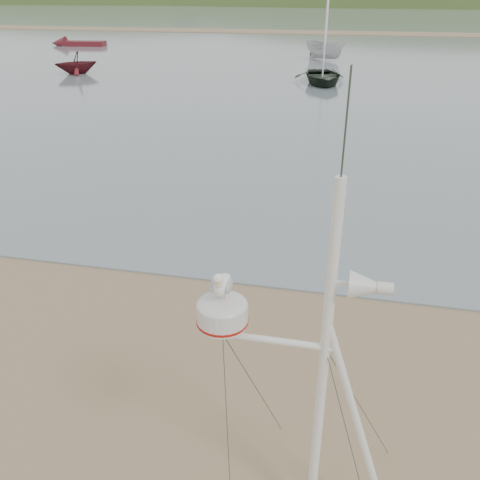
% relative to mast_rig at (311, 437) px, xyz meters
% --- Properties ---
extents(ground, '(560.00, 560.00, 0.00)m').
position_rel_mast_rig_xyz_m(ground, '(-3.27, 0.77, -1.20)').
color(ground, '#7D6548').
rests_on(ground, ground).
extents(water, '(560.00, 256.00, 0.04)m').
position_rel_mast_rig_xyz_m(water, '(-3.27, 132.77, -1.18)').
color(water, slate).
rests_on(water, ground).
extents(sandbar, '(560.00, 7.00, 0.07)m').
position_rel_mast_rig_xyz_m(sandbar, '(-3.27, 70.77, -1.13)').
color(sandbar, '#7D6548').
rests_on(sandbar, water).
extents(hill_ridge, '(620.00, 180.00, 80.00)m').
position_rel_mast_rig_xyz_m(hill_ridge, '(15.24, 235.77, -20.90)').
color(hill_ridge, '#253716').
rests_on(hill_ridge, ground).
extents(mast_rig, '(2.21, 2.36, 4.99)m').
position_rel_mast_rig_xyz_m(mast_rig, '(0.00, 0.00, 0.00)').
color(mast_rig, silver).
rests_on(mast_rig, ground).
extents(boat_dark, '(3.37, 1.59, 4.54)m').
position_rel_mast_rig_xyz_m(boat_dark, '(-1.97, 29.54, 1.11)').
color(boat_dark, black).
rests_on(boat_dark, water).
extents(boat_red, '(2.73, 2.85, 2.85)m').
position_rel_mast_rig_xyz_m(boat_red, '(-19.22, 30.07, 0.26)').
color(boat_red, '#531319').
rests_on(boat_red, water).
extents(boat_white, '(2.29, 2.29, 4.25)m').
position_rel_mast_rig_xyz_m(boat_white, '(-2.64, 41.54, 0.96)').
color(boat_white, silver).
rests_on(boat_white, water).
extents(dinghy_red_far, '(5.87, 2.03, 1.40)m').
position_rel_mast_rig_xyz_m(dinghy_red_far, '(-29.39, 47.68, -0.91)').
color(dinghy_red_far, '#531319').
rests_on(dinghy_red_far, ground).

